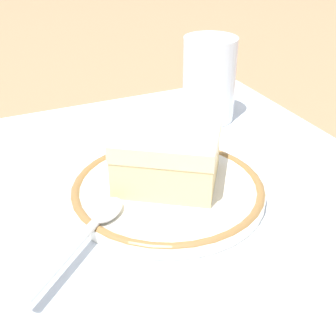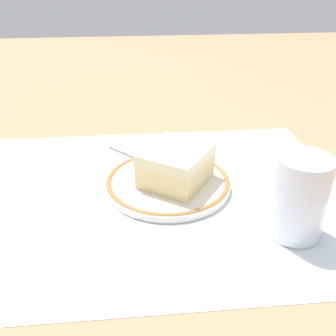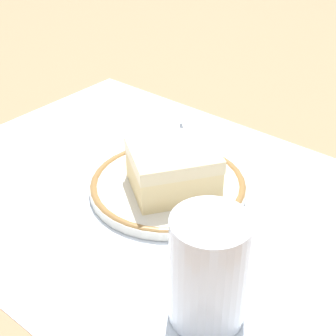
{
  "view_description": "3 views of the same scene",
  "coord_description": "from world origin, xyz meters",
  "px_view_note": "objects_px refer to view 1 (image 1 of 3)",
  "views": [
    {
      "loc": [
        0.32,
        -0.17,
        0.25
      ],
      "look_at": [
        -0.02,
        -0.02,
        0.03
      ],
      "focal_mm": 49.93,
      "sensor_mm": 36.0,
      "label": 1
    },
    {
      "loc": [
        0.03,
        0.47,
        0.3
      ],
      "look_at": [
        -0.02,
        -0.02,
        0.03
      ],
      "focal_mm": 41.87,
      "sensor_mm": 36.0,
      "label": 2
    },
    {
      "loc": [
        -0.33,
        0.35,
        0.34
      ],
      "look_at": [
        -0.02,
        -0.02,
        0.03
      ],
      "focal_mm": 53.63,
      "sensor_mm": 36.0,
      "label": 3
    }
  ],
  "objects_px": {
    "spoon": "(92,226)",
    "cup": "(209,85)",
    "plate": "(168,190)",
    "cake_slice": "(168,156)"
  },
  "relations": [
    {
      "from": "spoon",
      "to": "cup",
      "type": "xyz_separation_m",
      "value": [
        -0.18,
        0.2,
        0.03
      ]
    },
    {
      "from": "cake_slice",
      "to": "cup",
      "type": "xyz_separation_m",
      "value": [
        -0.13,
        0.12,
        0.01
      ]
    },
    {
      "from": "plate",
      "to": "cake_slice",
      "type": "height_order",
      "value": "cake_slice"
    },
    {
      "from": "cake_slice",
      "to": "cup",
      "type": "distance_m",
      "value": 0.18
    },
    {
      "from": "spoon",
      "to": "cup",
      "type": "distance_m",
      "value": 0.27
    },
    {
      "from": "cup",
      "to": "cake_slice",
      "type": "bearing_deg",
      "value": -41.41
    },
    {
      "from": "spoon",
      "to": "cup",
      "type": "bearing_deg",
      "value": 130.86
    },
    {
      "from": "plate",
      "to": "spoon",
      "type": "height_order",
      "value": "spoon"
    },
    {
      "from": "plate",
      "to": "cake_slice",
      "type": "xyz_separation_m",
      "value": [
        -0.01,
        0.0,
        0.03
      ]
    },
    {
      "from": "plate",
      "to": "spoon",
      "type": "distance_m",
      "value": 0.09
    }
  ]
}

